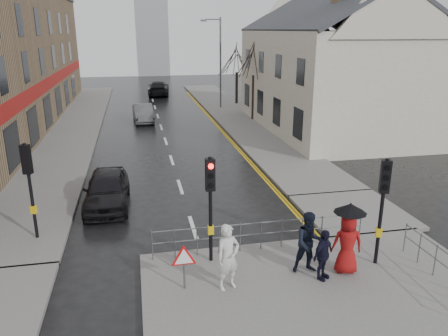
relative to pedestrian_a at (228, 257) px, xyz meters
name	(u,v)px	position (x,y,z in m)	size (l,w,h in m)	color
ground	(206,268)	(-0.40, 1.41, -1.10)	(120.00, 120.00, 0.00)	black
near_pavement	(347,324)	(2.60, -2.09, -1.03)	(10.00, 9.00, 0.14)	#605E5B
left_pavement	(75,124)	(-6.90, 24.41, -1.03)	(4.00, 44.00, 0.14)	#605E5B
right_pavement	(233,114)	(6.10, 26.41, -1.03)	(4.00, 40.00, 0.14)	#605E5B
pavement_bridge_right	(352,212)	(6.10, 4.41, -1.03)	(4.00, 4.20, 0.14)	#605E5B
building_right_cream	(329,63)	(11.60, 19.41, 3.68)	(9.00, 16.40, 10.10)	beige
church_tower	(151,17)	(1.10, 63.41, 7.90)	(5.00, 5.00, 18.00)	gray
traffic_signal_near_left	(210,191)	(-0.20, 1.61, 1.36)	(0.28, 0.27, 3.40)	black
traffic_signal_near_right	(383,194)	(4.80, 0.41, 1.36)	(0.34, 0.33, 3.40)	black
traffic_signal_far_left	(29,175)	(-5.90, 4.41, 1.36)	(0.34, 0.33, 3.40)	black
guard_railing_front	(261,229)	(1.55, 2.01, -0.24)	(7.14, 0.04, 1.00)	#595B5E
warning_sign	(184,260)	(-1.20, 0.20, -0.06)	(0.80, 0.07, 1.35)	#595B5E
street_lamp	(219,57)	(5.42, 29.41, 3.61)	(1.83, 0.25, 8.00)	#595B5E
tree_near	(254,56)	(7.10, 23.41, 4.04)	(2.40, 2.40, 6.58)	black
tree_far	(237,59)	(7.60, 31.41, 3.32)	(2.40, 2.40, 5.64)	black
pedestrian_a	(228,257)	(0.00, 0.00, 0.00)	(0.70, 0.46, 1.92)	silver
pedestrian_b	(309,243)	(2.54, 0.37, -0.01)	(0.92, 0.72, 1.90)	black
pedestrian_with_umbrella	(348,237)	(3.62, 0.13, 0.20)	(1.00, 0.96, 2.20)	maroon
pedestrian_d	(323,255)	(2.78, -0.09, -0.19)	(0.91, 0.38, 1.54)	black
car_parked	(107,189)	(-3.63, 7.20, -0.35)	(1.76, 4.39, 1.49)	black
car_mid	(143,113)	(-1.65, 24.67, -0.41)	(1.47, 4.20, 1.38)	#474A4D
car_far	(159,88)	(0.47, 39.48, -0.31)	(2.20, 5.41, 1.57)	black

